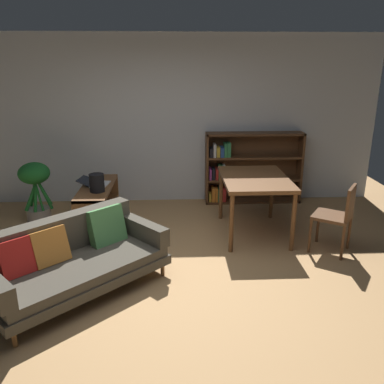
# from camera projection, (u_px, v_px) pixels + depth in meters

# --- Properties ---
(ground_plane) EXTENTS (8.16, 8.16, 0.00)m
(ground_plane) POSITION_uv_depth(u_px,v_px,m) (170.00, 279.00, 4.35)
(ground_plane) COLOR tan
(back_wall_panel) EXTENTS (6.80, 0.10, 2.70)m
(back_wall_panel) POSITION_uv_depth(u_px,v_px,m) (170.00, 120.00, 6.50)
(back_wall_panel) COLOR silver
(back_wall_panel) RESTS_ON ground_plane
(fabric_couch) EXTENTS (1.90, 1.85, 0.74)m
(fabric_couch) POSITION_uv_depth(u_px,v_px,m) (72.00, 257.00, 4.09)
(fabric_couch) COLOR brown
(fabric_couch) RESTS_ON ground_plane
(media_console) EXTENTS (0.42, 1.24, 0.60)m
(media_console) POSITION_uv_depth(u_px,v_px,m) (98.00, 207.00, 5.67)
(media_console) COLOR brown
(media_console) RESTS_ON ground_plane
(open_laptop) EXTENTS (0.45, 0.38, 0.10)m
(open_laptop) POSITION_uv_depth(u_px,v_px,m) (95.00, 183.00, 5.63)
(open_laptop) COLOR silver
(open_laptop) RESTS_ON media_console
(desk_speaker) EXTENTS (0.20, 0.20, 0.24)m
(desk_speaker) POSITION_uv_depth(u_px,v_px,m) (97.00, 183.00, 5.31)
(desk_speaker) COLOR black
(desk_speaker) RESTS_ON media_console
(potted_floor_plant) EXTENTS (0.46, 0.49, 0.88)m
(potted_floor_plant) POSITION_uv_depth(u_px,v_px,m) (35.00, 185.00, 5.81)
(potted_floor_plant) COLOR #9E9389
(potted_floor_plant) RESTS_ON ground_plane
(dining_table) EXTENTS (0.86, 1.22, 0.80)m
(dining_table) POSITION_uv_depth(u_px,v_px,m) (255.00, 183.00, 5.31)
(dining_table) COLOR brown
(dining_table) RESTS_ON ground_plane
(dining_chair_near) EXTENTS (0.58, 0.57, 0.87)m
(dining_chair_near) POSITION_uv_depth(u_px,v_px,m) (338.00, 215.00, 4.83)
(dining_chair_near) COLOR #56351E
(dining_chair_near) RESTS_ON ground_plane
(bookshelf) EXTENTS (1.59, 0.29, 1.17)m
(bookshelf) POSITION_uv_depth(u_px,v_px,m) (247.00, 168.00, 6.64)
(bookshelf) COLOR #56351E
(bookshelf) RESTS_ON ground_plane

